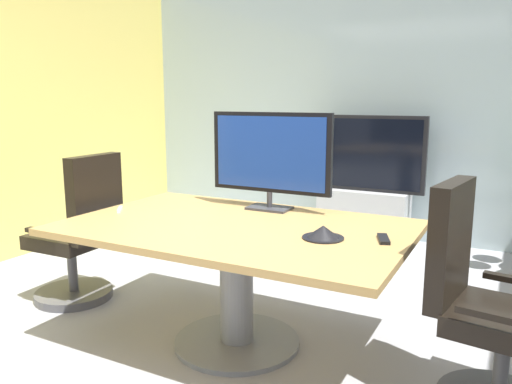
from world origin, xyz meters
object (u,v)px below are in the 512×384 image
(conference_table, at_px, (236,254))
(office_chair_left, at_px, (80,241))
(office_chair_right, at_px, (483,317))
(conference_phone, at_px, (323,233))
(tv_monitor, at_px, (270,155))
(wall_display_unit, at_px, (364,201))
(remote_control, at_px, (384,239))

(conference_table, relative_size, office_chair_left, 1.82)
(conference_table, xyz_separation_m, office_chair_right, (1.34, 0.01, -0.12))
(office_chair_left, bearing_deg, conference_phone, 85.39)
(tv_monitor, bearing_deg, wall_display_unit, 88.27)
(conference_table, relative_size, wall_display_unit, 1.51)
(tv_monitor, height_order, wall_display_unit, tv_monitor)
(conference_phone, bearing_deg, conference_table, 174.79)
(tv_monitor, distance_m, wall_display_unit, 2.17)
(conference_phone, bearing_deg, office_chair_left, 176.81)
(tv_monitor, bearing_deg, office_chair_right, -18.55)
(conference_phone, relative_size, remote_control, 1.29)
(conference_table, distance_m, office_chair_right, 1.35)
(office_chair_right, xyz_separation_m, remote_control, (-0.50, 0.05, 0.30))
(tv_monitor, distance_m, conference_phone, 0.83)
(remote_control, bearing_deg, office_chair_right, -25.61)
(office_chair_right, distance_m, tv_monitor, 1.57)
(tv_monitor, xyz_separation_m, remote_control, (0.85, -0.40, -0.35))
(conference_table, bearing_deg, wall_display_unit, 88.70)
(wall_display_unit, bearing_deg, tv_monitor, -91.73)
(office_chair_left, bearing_deg, office_chair_right, 87.56)
(remote_control, bearing_deg, wall_display_unit, 87.73)
(conference_phone, bearing_deg, remote_control, 20.15)
(wall_display_unit, distance_m, conference_phone, 2.64)
(conference_table, xyz_separation_m, conference_phone, (0.56, -0.05, 0.21))
(office_chair_right, relative_size, remote_control, 6.41)
(wall_display_unit, height_order, remote_control, wall_display_unit)
(conference_table, xyz_separation_m, office_chair_left, (-1.34, 0.06, -0.12))
(conference_table, bearing_deg, office_chair_left, 177.64)
(office_chair_left, height_order, wall_display_unit, wall_display_unit)
(office_chair_right, relative_size, conference_phone, 4.95)
(remote_control, bearing_deg, conference_table, 163.77)
(conference_table, bearing_deg, tv_monitor, 90.59)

